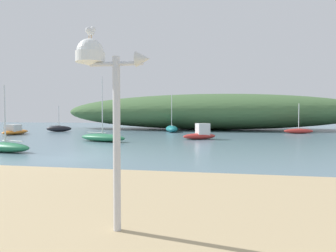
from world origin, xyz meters
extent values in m
plane|color=slate|center=(0.00, 0.00, 0.00)|extent=(120.00, 120.00, 0.00)
ellipsoid|color=#476B3D|center=(5.63, 29.06, 2.55)|extent=(43.49, 13.25, 5.09)
cylinder|color=silver|center=(5.48, -8.42, 1.60)|extent=(0.12, 0.12, 2.79)
cylinder|color=silver|center=(5.48, -8.42, 2.88)|extent=(0.88, 0.07, 0.07)
cylinder|color=white|center=(5.04, -8.42, 3.00)|extent=(0.47, 0.47, 0.16)
sphere|color=white|center=(5.04, -8.42, 3.08)|extent=(0.43, 0.43, 0.43)
cone|color=silver|center=(5.92, -8.42, 2.94)|extent=(0.22, 0.24, 0.24)
cylinder|color=orange|center=(5.02, -8.42, 3.32)|extent=(0.01, 0.01, 0.05)
cylinder|color=orange|center=(5.06, -8.42, 3.32)|extent=(0.01, 0.01, 0.05)
ellipsoid|color=white|center=(5.04, -8.42, 3.41)|extent=(0.11, 0.23, 0.13)
ellipsoid|color=#9EA0A8|center=(5.04, -8.42, 3.43)|extent=(0.09, 0.22, 0.04)
sphere|color=white|center=(5.04, -8.32, 3.47)|extent=(0.09, 0.09, 0.09)
cone|color=gold|center=(5.04, -8.25, 3.47)|extent=(0.03, 0.05, 0.02)
ellipsoid|color=orange|center=(-14.42, 14.21, 0.26)|extent=(1.98, 4.44, 0.51)
cube|color=silver|center=(-14.36, 13.79, 0.69)|extent=(1.32, 1.64, 0.72)
ellipsoid|color=teal|center=(1.25, 21.56, 0.39)|extent=(2.49, 4.60, 0.79)
cylinder|color=silver|center=(1.25, 21.56, 2.56)|extent=(0.08, 0.08, 4.03)
cylinder|color=silver|center=(1.43, 20.92, 0.80)|extent=(0.57, 1.92, 0.06)
ellipsoid|color=#287A4C|center=(-4.73, 1.26, 0.27)|extent=(3.69, 1.84, 0.54)
cylinder|color=silver|center=(-4.73, 1.26, 2.06)|extent=(0.08, 0.08, 3.35)
cylinder|color=silver|center=(-4.22, 1.14, 0.63)|extent=(1.56, 0.42, 0.06)
ellipsoid|color=#B72D28|center=(5.36, 11.61, 0.26)|extent=(3.12, 2.34, 0.52)
cube|color=silver|center=(5.62, 11.75, 0.85)|extent=(1.32, 1.24, 1.03)
ellipsoid|color=#287A4C|center=(-1.95, 8.21, 0.31)|extent=(4.49, 2.62, 0.61)
cylinder|color=silver|center=(-1.95, 8.21, 2.73)|extent=(0.08, 0.08, 4.61)
cylinder|color=silver|center=(-2.56, 8.42, 0.68)|extent=(1.85, 0.68, 0.06)
ellipsoid|color=#B72D28|center=(15.71, 21.19, 0.28)|extent=(3.31, 1.35, 0.55)
cylinder|color=silver|center=(15.71, 21.19, 1.88)|extent=(0.08, 0.08, 2.98)
cylinder|color=silver|center=(16.19, 21.26, 0.64)|extent=(1.44, 0.26, 0.06)
ellipsoid|color=black|center=(-12.73, 19.77, 0.36)|extent=(3.25, 1.70, 0.73)
cylinder|color=silver|center=(-12.73, 19.77, 1.88)|extent=(0.08, 0.08, 2.73)
cylinder|color=silver|center=(-13.18, 19.68, 0.76)|extent=(1.37, 0.33, 0.06)
camera|label=1|loc=(7.11, -12.75, 2.06)|focal=30.52mm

